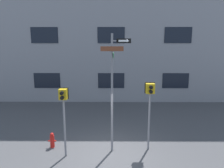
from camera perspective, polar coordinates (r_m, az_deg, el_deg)
ground_plane at (r=9.46m, az=-0.77°, el=-17.85°), size 60.00×60.00×0.00m
building_facade at (r=16.46m, az=-0.23°, el=18.41°), size 24.00×0.63×13.28m
street_sign_pole at (r=8.73m, az=0.34°, el=-0.16°), size 1.18×0.87×4.88m
pedestrian_signal_left at (r=8.66m, az=-12.56°, el=-5.09°), size 0.37×0.40×2.82m
pedestrian_signal_right at (r=9.13m, az=9.87°, el=-3.41°), size 0.41×0.40×2.91m
fire_hydrant at (r=10.18m, az=-15.35°, el=-13.99°), size 0.35×0.19×0.68m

